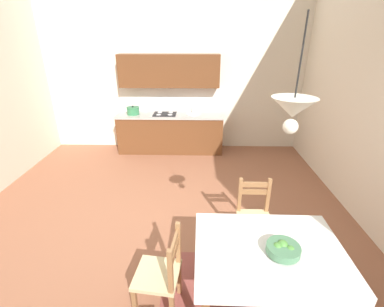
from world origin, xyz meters
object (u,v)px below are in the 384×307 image
(kitchen_cabinetry, at_px, (170,116))
(dining_table, at_px, (268,258))
(fruit_bowl, at_px, (283,249))
(pendant_lamp, at_px, (293,109))
(dining_chair_kitchen_side, at_px, (254,218))
(dining_chair_tv_side, at_px, (161,274))

(kitchen_cabinetry, xyz_separation_m, dining_table, (1.33, -4.09, -0.22))
(fruit_bowl, xyz_separation_m, pendant_lamp, (-0.10, 0.01, 1.27))
(dining_chair_kitchen_side, xyz_separation_m, pendant_lamp, (-0.05, -0.93, 1.64))
(dining_chair_tv_side, xyz_separation_m, fruit_bowl, (1.11, -0.03, 0.37))
(kitchen_cabinetry, xyz_separation_m, fruit_bowl, (1.43, -4.17, -0.04))
(dining_table, distance_m, dining_chair_kitchen_side, 0.88)
(dining_chair_tv_side, height_order, fruit_bowl, dining_chair_tv_side)
(fruit_bowl, bearing_deg, dining_table, 141.64)
(kitchen_cabinetry, height_order, fruit_bowl, kitchen_cabinetry)
(kitchen_cabinetry, distance_m, dining_chair_tv_side, 4.17)
(dining_table, relative_size, fruit_bowl, 4.62)
(dining_chair_kitchen_side, bearing_deg, dining_chair_tv_side, -139.59)
(kitchen_cabinetry, relative_size, dining_table, 1.77)
(dining_table, height_order, fruit_bowl, fruit_bowl)
(dining_chair_tv_side, xyz_separation_m, pendant_lamp, (1.01, -0.02, 1.64))
(kitchen_cabinetry, bearing_deg, dining_table, -72.00)
(pendant_lamp, bearing_deg, dining_table, 86.84)
(fruit_bowl, bearing_deg, pendant_lamp, 175.49)
(dining_table, relative_size, dining_chair_kitchen_side, 1.49)
(kitchen_cabinetry, distance_m, pendant_lamp, 4.54)
(kitchen_cabinetry, relative_size, dining_chair_kitchen_side, 2.63)
(dining_chair_tv_side, bearing_deg, dining_table, 2.65)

